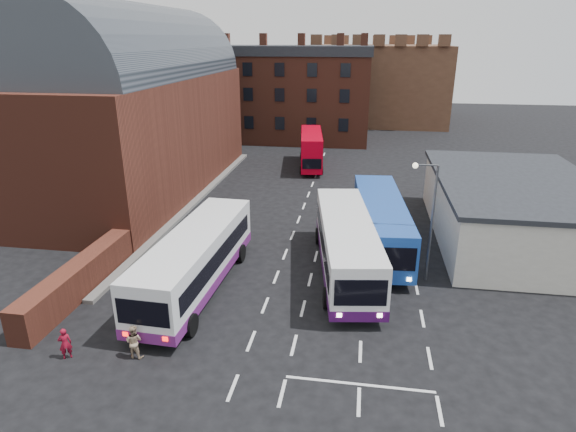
# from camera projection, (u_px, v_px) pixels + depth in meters

# --- Properties ---
(ground) EXTENTS (180.00, 180.00, 0.00)m
(ground) POSITION_uv_depth(u_px,v_px,m) (255.00, 331.00, 22.92)
(ground) COLOR black
(railway_station) EXTENTS (12.00, 28.00, 16.00)m
(railway_station) POSITION_uv_depth(u_px,v_px,m) (133.00, 105.00, 41.99)
(railway_station) COLOR #602B1E
(railway_station) RESTS_ON ground
(forecourt_wall) EXTENTS (1.20, 10.00, 1.80)m
(forecourt_wall) POSITION_uv_depth(u_px,v_px,m) (78.00, 279.00, 25.96)
(forecourt_wall) COLOR #602B1E
(forecourt_wall) RESTS_ON ground
(cream_building) EXTENTS (10.40, 16.40, 4.25)m
(cream_building) POSITION_uv_depth(u_px,v_px,m) (513.00, 209.00, 32.91)
(cream_building) COLOR beige
(cream_building) RESTS_ON ground
(brick_terrace) EXTENTS (22.00, 10.00, 11.00)m
(brick_terrace) POSITION_uv_depth(u_px,v_px,m) (286.00, 98.00, 64.47)
(brick_terrace) COLOR brown
(brick_terrace) RESTS_ON ground
(castle_keep) EXTENTS (22.00, 22.00, 12.00)m
(castle_keep) POSITION_uv_depth(u_px,v_px,m) (375.00, 83.00, 81.03)
(castle_keep) COLOR brown
(castle_keep) RESTS_ON ground
(bus_white_outbound) EXTENTS (3.42, 12.21, 3.30)m
(bus_white_outbound) POSITION_uv_depth(u_px,v_px,m) (196.00, 257.00, 26.15)
(bus_white_outbound) COLOR white
(bus_white_outbound) RESTS_ON ground
(bus_white_inbound) EXTENTS (4.59, 12.55, 3.35)m
(bus_white_inbound) POSITION_uv_depth(u_px,v_px,m) (346.00, 242.00, 27.91)
(bus_white_inbound) COLOR white
(bus_white_inbound) RESTS_ON ground
(bus_blue) EXTENTS (3.85, 12.38, 3.33)m
(bus_blue) POSITION_uv_depth(u_px,v_px,m) (381.00, 221.00, 31.27)
(bus_blue) COLOR #1B46A1
(bus_blue) RESTS_ON ground
(bus_red_double) EXTENTS (3.31, 9.57, 3.75)m
(bus_red_double) POSITION_uv_depth(u_px,v_px,m) (311.00, 149.00, 51.31)
(bus_red_double) COLOR #C40017
(bus_red_double) RESTS_ON ground
(street_lamp) EXTENTS (1.41, 0.31, 6.91)m
(street_lamp) POSITION_uv_depth(u_px,v_px,m) (429.00, 212.00, 26.36)
(street_lamp) COLOR #47494D
(street_lamp) RESTS_ON ground
(pedestrian_red) EXTENTS (0.64, 0.60, 1.48)m
(pedestrian_red) POSITION_uv_depth(u_px,v_px,m) (65.00, 343.00, 20.76)
(pedestrian_red) COLOR maroon
(pedestrian_red) RESTS_ON ground
(pedestrian_beige) EXTENTS (0.79, 0.64, 1.56)m
(pedestrian_beige) POSITION_uv_depth(u_px,v_px,m) (134.00, 341.00, 20.83)
(pedestrian_beige) COLOR tan
(pedestrian_beige) RESTS_ON ground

